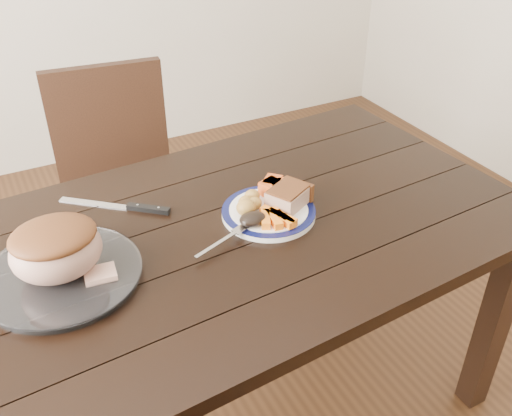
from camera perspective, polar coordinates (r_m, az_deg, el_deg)
name	(u,v)px	position (r m, az deg, el deg)	size (l,w,h in m)	color
ground	(232,412)	(2.01, -2.43, -19.73)	(4.00, 4.00, 0.00)	#472B16
dining_table	(226,257)	(1.53, -3.01, -4.87)	(1.66, 1.01, 0.75)	black
chair_far	(121,182)	(2.17, -13.38, 2.59)	(0.47, 0.47, 0.93)	black
dinner_plate	(269,213)	(1.52, 1.27, -0.48)	(0.25, 0.25, 0.02)	white
plate_rim	(269,210)	(1.51, 1.27, -0.22)	(0.25, 0.25, 0.02)	#0B103B
serving_platter	(63,276)	(1.38, -18.77, -6.50)	(0.35, 0.35, 0.02)	white
pork_slice	(288,197)	(1.52, 3.21, 1.09)	(0.10, 0.08, 0.05)	tan
roasted_potatoes	(249,203)	(1.50, -0.71, 0.50)	(0.09, 0.09, 0.04)	gold
carrot_batons	(277,218)	(1.46, 2.09, -1.00)	(0.09, 0.11, 0.02)	orange
pumpkin_wedges	(277,188)	(1.57, 2.10, 2.06)	(0.09, 0.10, 0.04)	#F6551B
dark_mushroom	(253,219)	(1.44, -0.34, -1.09)	(0.07, 0.05, 0.03)	black
fork	(226,239)	(1.40, -3.00, -3.10)	(0.17, 0.08, 0.00)	silver
roast_joint	(56,251)	(1.34, -19.34, -4.06)	(0.20, 0.17, 0.13)	tan
cut_slice	(100,275)	(1.33, -15.30, -6.45)	(0.07, 0.06, 0.02)	tan
carving_knife	(135,207)	(1.58, -12.04, 0.06)	(0.26, 0.22, 0.01)	silver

